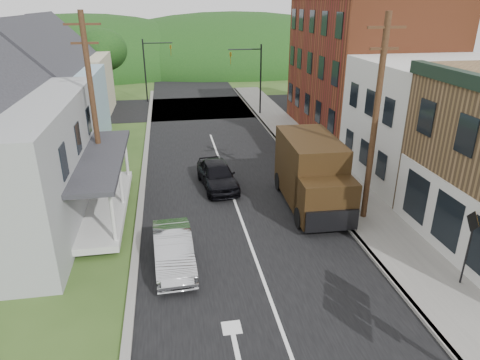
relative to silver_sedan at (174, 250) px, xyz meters
name	(u,v)px	position (x,y,z in m)	size (l,w,h in m)	color
ground	(261,274)	(3.14, -1.14, -0.67)	(120.00, 120.00, 0.00)	#2D4719
road	(225,174)	(3.14, 8.86, -0.67)	(9.00, 90.00, 0.02)	black
cross_road	(200,108)	(3.14, 25.86, -0.67)	(60.00, 9.00, 0.02)	black
sidewalk_right	(334,180)	(9.04, 6.86, -0.60)	(2.80, 55.00, 0.15)	slate
curb_right	(311,181)	(7.69, 6.86, -0.60)	(0.20, 55.00, 0.15)	slate
curb_left	(142,193)	(-1.51, 6.86, -0.61)	(0.30, 55.00, 0.12)	slate
storefront_white	(437,123)	(14.44, 6.36, 2.58)	(8.00, 7.00, 6.50)	silver
storefront_red	(365,65)	(14.44, 15.86, 4.33)	(8.00, 12.00, 10.00)	brown
house_blue	(44,94)	(-7.86, 15.86, 3.02)	(7.14, 8.16, 7.28)	#87A6B9
house_cream	(64,73)	(-8.36, 24.86, 3.02)	(7.14, 8.16, 7.28)	#C2B996
utility_pole_right	(375,121)	(8.74, 2.36, 3.99)	(1.60, 0.26, 9.00)	#472D19
utility_pole_left	(93,108)	(-3.36, 6.86, 3.99)	(1.60, 0.26, 9.00)	#472D19
traffic_signal_right	(253,72)	(7.45, 22.36, 3.09)	(2.87, 0.20, 6.00)	black
traffic_signal_left	(152,63)	(-1.16, 29.36, 3.09)	(2.87, 0.20, 6.00)	black
tree_left_d	(102,50)	(-5.86, 30.86, 4.21)	(4.80, 4.80, 6.94)	#382616
forested_ridge	(185,66)	(3.14, 53.86, -0.67)	(90.00, 30.00, 16.00)	black
silver_sedan	(174,250)	(0.00, 0.00, 0.00)	(1.42, 4.07, 1.34)	#B5B6BA
dark_sedan	(217,175)	(2.51, 7.10, 0.05)	(1.71, 4.24, 1.45)	black
delivery_van	(312,174)	(6.75, 4.08, 1.02)	(2.66, 6.07, 3.35)	black
warning_sign	(470,238)	(9.92, -2.99, 1.30)	(0.18, 0.78, 2.85)	black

